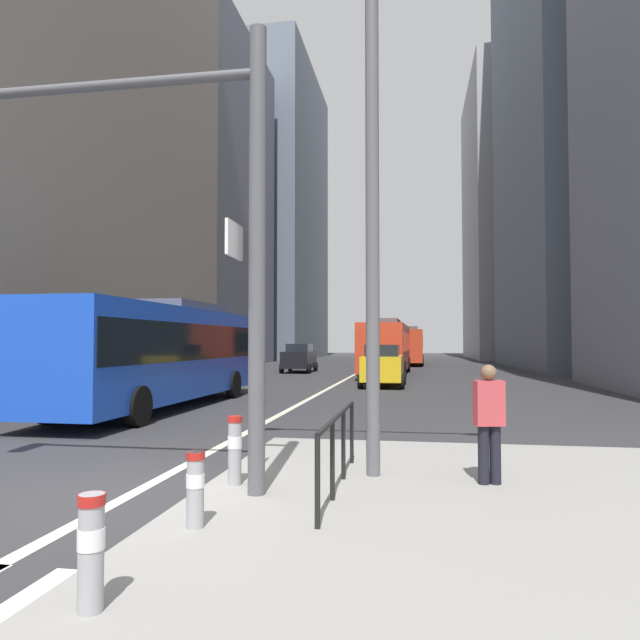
{
  "coord_description": "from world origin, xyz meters",
  "views": [
    {
      "loc": [
        3.81,
        -7.21,
        2.07
      ],
      "look_at": [
        -0.84,
        20.54,
        3.15
      ],
      "focal_mm": 32.08,
      "sensor_mm": 36.0,
      "label": 1
    }
  ],
  "objects_px": {
    "street_lamp_post": "(372,124)",
    "bollard_left": "(91,546)",
    "city_bus_red_receding": "(386,346)",
    "traffic_signal_gantry": "(126,191)",
    "bollard_back": "(235,447)",
    "car_oncoming_mid": "(299,358)",
    "pedestrian_waiting": "(489,418)",
    "bollard_right": "(195,485)",
    "city_bus_blue_oncoming": "(160,349)",
    "car_receding_near": "(383,365)",
    "city_bus_red_distant": "(408,344)"
  },
  "relations": [
    {
      "from": "traffic_signal_gantry",
      "to": "bollard_back",
      "type": "xyz_separation_m",
      "value": [
        1.39,
        0.43,
        -3.42
      ]
    },
    {
      "from": "city_bus_blue_oncoming",
      "to": "car_oncoming_mid",
      "type": "distance_m",
      "value": 21.41
    },
    {
      "from": "city_bus_blue_oncoming",
      "to": "bollard_right",
      "type": "relative_size",
      "value": 14.52
    },
    {
      "from": "car_oncoming_mid",
      "to": "bollard_right",
      "type": "bearing_deg",
      "value": -80.3
    },
    {
      "from": "pedestrian_waiting",
      "to": "street_lamp_post",
      "type": "bearing_deg",
      "value": 171.15
    },
    {
      "from": "traffic_signal_gantry",
      "to": "street_lamp_post",
      "type": "xyz_separation_m",
      "value": [
        3.19,
        1.28,
        1.2
      ]
    },
    {
      "from": "city_bus_red_receding",
      "to": "bollard_right",
      "type": "height_order",
      "value": "city_bus_red_receding"
    },
    {
      "from": "city_bus_red_distant",
      "to": "bollard_left",
      "type": "relative_size",
      "value": 13.77
    },
    {
      "from": "city_bus_red_distant",
      "to": "bollard_back",
      "type": "relative_size",
      "value": 12.46
    },
    {
      "from": "car_oncoming_mid",
      "to": "street_lamp_post",
      "type": "bearing_deg",
      "value": -76.43
    },
    {
      "from": "city_bus_red_receding",
      "to": "traffic_signal_gantry",
      "type": "xyz_separation_m",
      "value": [
        -2.01,
        -28.77,
        2.24
      ]
    },
    {
      "from": "bollard_back",
      "to": "pedestrian_waiting",
      "type": "distance_m",
      "value": 3.46
    },
    {
      "from": "bollard_back",
      "to": "bollard_left",
      "type": "bearing_deg",
      "value": -88.21
    },
    {
      "from": "car_receding_near",
      "to": "pedestrian_waiting",
      "type": "xyz_separation_m",
      "value": [
        2.47,
        -18.55,
        0.05
      ]
    },
    {
      "from": "city_bus_red_receding",
      "to": "city_bus_red_distant",
      "type": "bearing_deg",
      "value": 86.23
    },
    {
      "from": "street_lamp_post",
      "to": "bollard_right",
      "type": "height_order",
      "value": "street_lamp_post"
    },
    {
      "from": "bollard_left",
      "to": "traffic_signal_gantry",
      "type": "bearing_deg",
      "value": 115.06
    },
    {
      "from": "city_bus_red_receding",
      "to": "city_bus_red_distant",
      "type": "relative_size",
      "value": 1.03
    },
    {
      "from": "bollard_right",
      "to": "bollard_back",
      "type": "xyz_separation_m",
      "value": [
        -0.15,
        1.77,
        0.07
      ]
    },
    {
      "from": "city_bus_blue_oncoming",
      "to": "street_lamp_post",
      "type": "relative_size",
      "value": 1.42
    },
    {
      "from": "car_receding_near",
      "to": "street_lamp_post",
      "type": "xyz_separation_m",
      "value": [
        0.88,
        -18.3,
        4.29
      ]
    },
    {
      "from": "city_bus_red_distant",
      "to": "traffic_signal_gantry",
      "type": "bearing_deg",
      "value": -93.91
    },
    {
      "from": "car_oncoming_mid",
      "to": "pedestrian_waiting",
      "type": "xyz_separation_m",
      "value": [
        8.79,
        -30.06,
        0.05
      ]
    },
    {
      "from": "city_bus_red_receding",
      "to": "traffic_signal_gantry",
      "type": "relative_size",
      "value": 1.97
    },
    {
      "from": "street_lamp_post",
      "to": "bollard_left",
      "type": "height_order",
      "value": "street_lamp_post"
    },
    {
      "from": "city_bus_red_distant",
      "to": "traffic_signal_gantry",
      "type": "distance_m",
      "value": 45.72
    },
    {
      "from": "traffic_signal_gantry",
      "to": "bollard_left",
      "type": "distance_m",
      "value": 4.96
    },
    {
      "from": "city_bus_red_receding",
      "to": "car_receding_near",
      "type": "xyz_separation_m",
      "value": [
        0.3,
        -9.18,
        -0.85
      ]
    },
    {
      "from": "car_receding_near",
      "to": "city_bus_red_receding",
      "type": "bearing_deg",
      "value": 91.86
    },
    {
      "from": "city_bus_red_receding",
      "to": "bollard_back",
      "type": "xyz_separation_m",
      "value": [
        -0.62,
        -28.34,
        -1.18
      ]
    },
    {
      "from": "car_receding_near",
      "to": "bollard_right",
      "type": "relative_size",
      "value": 5.34
    },
    {
      "from": "city_bus_blue_oncoming",
      "to": "city_bus_red_distant",
      "type": "xyz_separation_m",
      "value": [
        7.18,
        35.86,
        0.0
      ]
    },
    {
      "from": "bollard_left",
      "to": "bollard_back",
      "type": "bearing_deg",
      "value": 91.79
    },
    {
      "from": "traffic_signal_gantry",
      "to": "pedestrian_waiting",
      "type": "relative_size",
      "value": 3.72
    },
    {
      "from": "city_bus_red_receding",
      "to": "car_oncoming_mid",
      "type": "distance_m",
      "value": 6.51
    },
    {
      "from": "traffic_signal_gantry",
      "to": "bollard_right",
      "type": "relative_size",
      "value": 7.69
    },
    {
      "from": "city_bus_blue_oncoming",
      "to": "car_receding_near",
      "type": "relative_size",
      "value": 2.72
    },
    {
      "from": "traffic_signal_gantry",
      "to": "street_lamp_post",
      "type": "relative_size",
      "value": 0.75
    },
    {
      "from": "city_bus_blue_oncoming",
      "to": "bollard_right",
      "type": "height_order",
      "value": "city_bus_blue_oncoming"
    },
    {
      "from": "city_bus_blue_oncoming",
      "to": "traffic_signal_gantry",
      "type": "height_order",
      "value": "traffic_signal_gantry"
    },
    {
      "from": "bollard_left",
      "to": "bollard_right",
      "type": "distance_m",
      "value": 1.87
    },
    {
      "from": "traffic_signal_gantry",
      "to": "bollard_back",
      "type": "height_order",
      "value": "traffic_signal_gantry"
    },
    {
      "from": "city_bus_red_receding",
      "to": "bollard_left",
      "type": "height_order",
      "value": "city_bus_red_receding"
    },
    {
      "from": "city_bus_red_receding",
      "to": "bollard_right",
      "type": "relative_size",
      "value": 15.15
    },
    {
      "from": "car_receding_near",
      "to": "street_lamp_post",
      "type": "relative_size",
      "value": 0.52
    },
    {
      "from": "city_bus_red_distant",
      "to": "pedestrian_waiting",
      "type": "relative_size",
      "value": 7.1
    },
    {
      "from": "traffic_signal_gantry",
      "to": "city_bus_red_distant",
      "type": "bearing_deg",
      "value": 86.09
    },
    {
      "from": "traffic_signal_gantry",
      "to": "city_bus_red_receding",
      "type": "bearing_deg",
      "value": 86.01
    },
    {
      "from": "traffic_signal_gantry",
      "to": "bollard_right",
      "type": "height_order",
      "value": "traffic_signal_gantry"
    },
    {
      "from": "city_bus_red_receding",
      "to": "car_receding_near",
      "type": "height_order",
      "value": "city_bus_red_receding"
    }
  ]
}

